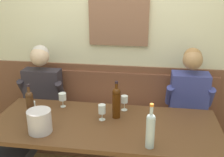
# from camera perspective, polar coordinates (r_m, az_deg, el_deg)

# --- Properties ---
(room_wall_back) EXTENTS (6.80, 0.12, 2.80)m
(room_wall_back) POSITION_cam_1_polar(r_m,az_deg,el_deg) (3.12, 1.31, 9.84)
(room_wall_back) COLOR beige
(room_wall_back) RESTS_ON ground
(wood_wainscot_panel) EXTENTS (6.80, 0.03, 1.02)m
(wood_wainscot_panel) POSITION_cam_1_polar(r_m,az_deg,el_deg) (3.34, 1.07, -5.58)
(wood_wainscot_panel) COLOR brown
(wood_wainscot_panel) RESTS_ON ground
(wall_bench) EXTENTS (2.36, 0.42, 0.94)m
(wall_bench) POSITION_cam_1_polar(r_m,az_deg,el_deg) (3.27, 0.56, -10.74)
(wall_bench) COLOR brown
(wall_bench) RESTS_ON ground
(dining_table) EXTENTS (2.06, 0.84, 0.74)m
(dining_table) POSITION_cam_1_polar(r_m,az_deg,el_deg) (2.49, -1.65, -11.22)
(dining_table) COLOR #53331D
(dining_table) RESTS_ON ground
(person_left_seat) EXTENTS (0.54, 1.28, 1.28)m
(person_left_seat) POSITION_cam_1_polar(r_m,az_deg,el_deg) (3.01, -16.99, -7.25)
(person_left_seat) COLOR #2A2742
(person_left_seat) RESTS_ON ground
(person_center_right_seat) EXTENTS (0.50, 1.27, 1.31)m
(person_center_right_seat) POSITION_cam_1_polar(r_m,az_deg,el_deg) (2.80, 16.68, -8.92)
(person_center_right_seat) COLOR #362832
(person_center_right_seat) RESTS_ON ground
(ice_bucket) EXTENTS (0.20, 0.20, 0.20)m
(ice_bucket) POSITION_cam_1_polar(r_m,az_deg,el_deg) (2.35, -15.26, -8.84)
(ice_bucket) COLOR #BBB5BF
(ice_bucket) RESTS_ON dining_table
(wine_bottle_clear_water) EXTENTS (0.07, 0.07, 0.37)m
(wine_bottle_clear_water) POSITION_cam_1_polar(r_m,az_deg,el_deg) (2.07, 8.25, -10.70)
(wine_bottle_clear_water) COLOR #AFC1C8
(wine_bottle_clear_water) RESTS_ON dining_table
(wine_bottle_green_tall) EXTENTS (0.08, 0.08, 0.36)m
(wine_bottle_green_tall) POSITION_cam_1_polar(r_m,az_deg,el_deg) (2.47, 0.94, -5.00)
(wine_bottle_green_tall) COLOR #452108
(wine_bottle_green_tall) RESTS_ON dining_table
(wine_bottle_amber_mid) EXTENTS (0.07, 0.07, 0.35)m
(wine_bottle_amber_mid) POSITION_cam_1_polar(r_m,az_deg,el_deg) (2.55, -17.15, -5.34)
(wine_bottle_amber_mid) COLOR #432715
(wine_bottle_amber_mid) RESTS_ON dining_table
(wine_glass_by_bottle) EXTENTS (0.07, 0.07, 0.15)m
(wine_glass_by_bottle) POSITION_cam_1_polar(r_m,az_deg,el_deg) (2.64, 2.69, -4.63)
(wine_glass_by_bottle) COLOR silver
(wine_glass_by_bottle) RESTS_ON dining_table
(wine_glass_near_bucket) EXTENTS (0.08, 0.08, 0.15)m
(wine_glass_near_bucket) POSITION_cam_1_polar(r_m,az_deg,el_deg) (2.75, -10.57, -3.91)
(wine_glass_near_bucket) COLOR silver
(wine_glass_near_bucket) RESTS_ON dining_table
(wine_glass_left_end) EXTENTS (0.07, 0.07, 0.14)m
(wine_glass_left_end) POSITION_cam_1_polar(r_m,az_deg,el_deg) (2.66, -16.75, -5.54)
(wine_glass_left_end) COLOR silver
(wine_glass_left_end) RESTS_ON dining_table
(wine_glass_right_end) EXTENTS (0.07, 0.07, 0.15)m
(wine_glass_right_end) POSITION_cam_1_polar(r_m,az_deg,el_deg) (2.46, -2.16, -6.73)
(wine_glass_right_end) COLOR silver
(wine_glass_right_end) RESTS_ON dining_table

